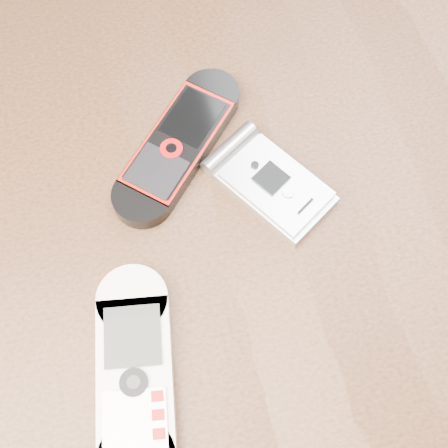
% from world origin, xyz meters
% --- Properties ---
extents(ground, '(4.00, 4.00, 0.00)m').
position_xyz_m(ground, '(0.00, 0.00, 0.00)').
color(ground, '#472B19').
rests_on(ground, ground).
extents(table, '(1.20, 0.80, 0.75)m').
position_xyz_m(table, '(0.00, 0.00, 0.64)').
color(table, black).
rests_on(table, ground).
extents(nokia_white, '(0.07, 0.16, 0.02)m').
position_xyz_m(nokia_white, '(-0.08, -0.09, 0.76)').
color(nokia_white, white).
rests_on(nokia_white, table).
extents(nokia_black_red, '(0.14, 0.14, 0.02)m').
position_xyz_m(nokia_black_red, '(-0.01, 0.08, 0.76)').
color(nokia_black_red, black).
rests_on(nokia_black_red, table).
extents(motorola_razr, '(0.10, 0.11, 0.02)m').
position_xyz_m(motorola_razr, '(0.05, 0.02, 0.76)').
color(motorola_razr, silver).
rests_on(motorola_razr, table).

